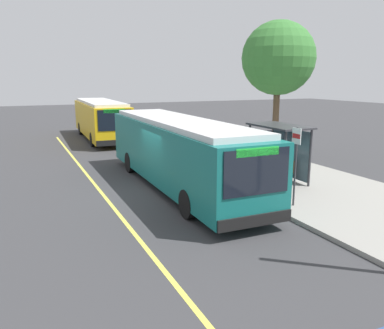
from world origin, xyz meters
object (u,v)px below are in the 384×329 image
at_px(waiting_bench, 280,168).
at_px(route_sign_post, 296,156).
at_px(pedestrian_commuter, 245,161).
at_px(transit_bus_second, 101,118).
at_px(transit_bus_main, 178,150).

relative_size(waiting_bench, route_sign_post, 0.57).
relative_size(waiting_bench, pedestrian_commuter, 0.95).
relative_size(transit_bus_second, pedestrian_commuter, 6.54).
distance_m(transit_bus_main, waiting_bench, 4.75).
distance_m(transit_bus_main, route_sign_post, 5.12).
bearing_deg(waiting_bench, transit_bus_second, -164.09).
distance_m(transit_bus_second, waiting_bench, 17.02).
bearing_deg(transit_bus_second, pedestrian_commuter, 9.68).
distance_m(transit_bus_main, pedestrian_commuter, 2.89).
bearing_deg(transit_bus_main, pedestrian_commuter, 68.46).
relative_size(transit_bus_second, waiting_bench, 6.91).
xyz_separation_m(transit_bus_main, route_sign_post, (4.39, 2.61, 0.34)).
height_order(transit_bus_second, route_sign_post, same).
height_order(waiting_bench, route_sign_post, route_sign_post).
distance_m(transit_bus_second, pedestrian_commuter, 16.57).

